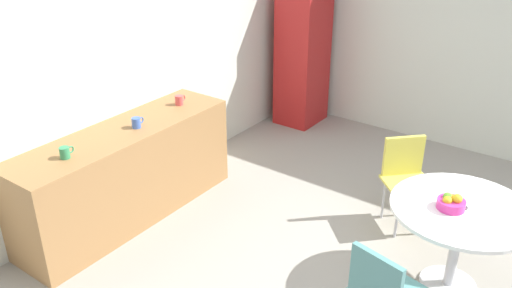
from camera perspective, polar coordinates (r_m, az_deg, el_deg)
name	(u,v)px	position (r m, az deg, el deg)	size (l,w,h in m)	color
wall_back	(123,69)	(5.25, -14.02, 7.80)	(6.00, 0.10, 2.60)	silver
counter_block	(127,174)	(5.10, -13.63, -3.12)	(2.22, 0.60, 0.90)	#9E7042
locker_cabinet	(303,54)	(6.95, 5.03, 9.59)	(0.60, 0.50, 1.84)	#B21E1E
round_table	(460,224)	(4.30, 21.00, -7.98)	(1.05, 1.05, 0.74)	silver
chair_yellow	(406,172)	(5.04, 15.79, -2.86)	(0.59, 0.59, 0.83)	silver
chair_teal	(382,288)	(3.66, 13.39, -14.80)	(0.50, 0.50, 0.83)	silver
fruit_bowl	(451,202)	(4.15, 20.18, -5.88)	(0.20, 0.20, 0.13)	#D8338C
mug_white	(65,153)	(4.51, -19.79, -0.86)	(0.13, 0.08, 0.09)	#338C59
mug_green	(179,100)	(5.36, -8.22, 4.69)	(0.13, 0.08, 0.09)	#D84C4C
mug_red	(137,123)	(4.91, -12.69, 2.26)	(0.13, 0.08, 0.09)	#3F66BF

